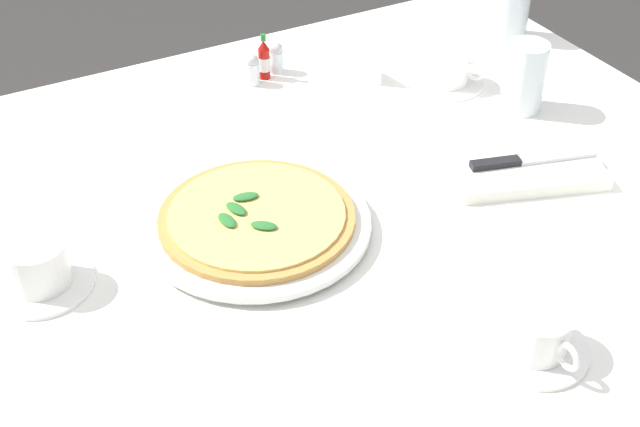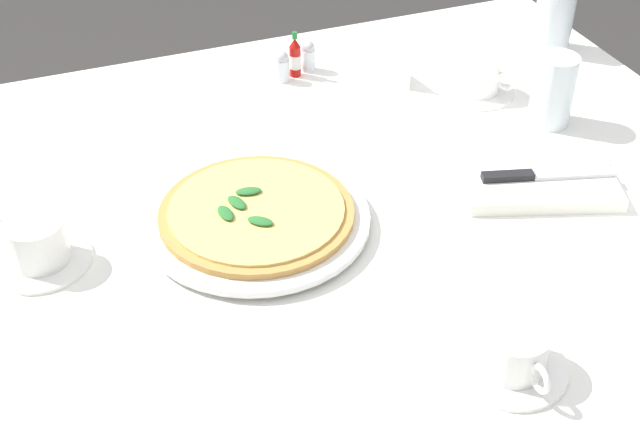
# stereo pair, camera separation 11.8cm
# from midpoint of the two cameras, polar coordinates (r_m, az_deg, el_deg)

# --- Properties ---
(dining_table) EXTENTS (1.20, 1.20, 0.72)m
(dining_table) POSITION_cam_midpoint_polar(r_m,az_deg,el_deg) (1.28, 1.19, -4.74)
(dining_table) COLOR white
(dining_table) RESTS_ON ground_plane
(pizza_plate) EXTENTS (0.31, 0.31, 0.02)m
(pizza_plate) POSITION_cam_midpoint_polar(r_m,az_deg,el_deg) (1.18, -7.00, -0.85)
(pizza_plate) COLOR white
(pizza_plate) RESTS_ON dining_table
(pizza) EXTENTS (0.27, 0.27, 0.02)m
(pizza) POSITION_cam_midpoint_polar(r_m,az_deg,el_deg) (1.17, -7.07, -0.32)
(pizza) COLOR #C68E47
(pizza) RESTS_ON pizza_plate
(coffee_cup_far_right) EXTENTS (0.13, 0.13, 0.06)m
(coffee_cup_far_right) POSITION_cam_midpoint_polar(r_m,az_deg,el_deg) (1.52, 6.16, 9.33)
(coffee_cup_far_right) COLOR white
(coffee_cup_far_right) RESTS_ON dining_table
(coffee_cup_back_corner) EXTENTS (0.13, 0.13, 0.06)m
(coffee_cup_back_corner) POSITION_cam_midpoint_polar(r_m,az_deg,el_deg) (1.01, 10.83, -7.95)
(coffee_cup_back_corner) COLOR white
(coffee_cup_back_corner) RESTS_ON dining_table
(coffee_cup_far_left) EXTENTS (0.13, 0.13, 0.07)m
(coffee_cup_far_left) POSITION_cam_midpoint_polar(r_m,az_deg,el_deg) (1.15, -20.84, -3.45)
(coffee_cup_far_left) COLOR white
(coffee_cup_far_left) RESTS_ON dining_table
(water_glass_right_edge) EXTENTS (0.07, 0.07, 0.12)m
(water_glass_right_edge) POSITION_cam_midpoint_polar(r_m,az_deg,el_deg) (1.45, 10.99, 8.50)
(water_glass_right_edge) COLOR white
(water_glass_right_edge) RESTS_ON dining_table
(water_glass_near_right) EXTENTS (0.07, 0.07, 0.12)m
(water_glass_near_right) POSITION_cam_midpoint_polar(r_m,az_deg,el_deg) (1.70, 10.40, 12.92)
(water_glass_near_right) COLOR white
(water_glass_near_right) RESTS_ON dining_table
(napkin_folded) EXTENTS (0.25, 0.19, 0.02)m
(napkin_folded) POSITION_cam_midpoint_polar(r_m,az_deg,el_deg) (1.31, 10.78, 2.88)
(napkin_folded) COLOR white
(napkin_folded) RESTS_ON dining_table
(dinner_knife) EXTENTS (0.19, 0.07, 0.01)m
(dinner_knife) POSITION_cam_midpoint_polar(r_m,az_deg,el_deg) (1.30, 10.96, 3.40)
(dinner_knife) COLOR silver
(dinner_knife) RESTS_ON napkin_folded
(hot_sauce_bottle) EXTENTS (0.02, 0.02, 0.08)m
(hot_sauce_bottle) POSITION_cam_midpoint_polar(r_m,az_deg,el_deg) (1.54, -5.92, 9.93)
(hot_sauce_bottle) COLOR #B7140F
(hot_sauce_bottle) RESTS_ON dining_table
(salt_shaker) EXTENTS (0.03, 0.03, 0.06)m
(salt_shaker) POSITION_cam_midpoint_polar(r_m,az_deg,el_deg) (1.56, -5.10, 10.02)
(salt_shaker) COLOR white
(salt_shaker) RESTS_ON dining_table
(pepper_shaker) EXTENTS (0.03, 0.03, 0.06)m
(pepper_shaker) POSITION_cam_midpoint_polar(r_m,az_deg,el_deg) (1.52, -6.72, 9.23)
(pepper_shaker) COLOR white
(pepper_shaker) RESTS_ON dining_table
(menu_card) EXTENTS (0.02, 0.09, 0.06)m
(menu_card) POSITION_cam_midpoint_polar(r_m,az_deg,el_deg) (1.54, 0.65, 9.93)
(menu_card) COLOR white
(menu_card) RESTS_ON dining_table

